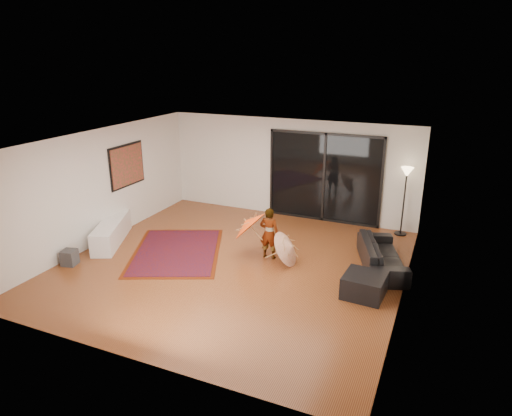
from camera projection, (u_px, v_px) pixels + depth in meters
The scene contains 17 objects.
floor at pixel (234, 265), 9.88m from camera, with size 7.00×7.00×0.00m, color brown.
ceiling at pixel (232, 141), 9.01m from camera, with size 7.00×7.00×0.00m, color white.
wall_back at pixel (289, 168), 12.48m from camera, with size 7.00×7.00×0.00m, color silver.
wall_front at pixel (123, 278), 6.41m from camera, with size 7.00×7.00×0.00m, color silver.
wall_left at pixel (100, 187), 10.77m from camera, with size 7.00×7.00×0.00m, color silver.
wall_right at pixel (409, 230), 8.13m from camera, with size 7.00×7.00×0.00m, color silver.
sliding_door at pixel (324, 178), 12.13m from camera, with size 3.06×0.07×2.40m.
painting at pixel (127, 165), 11.52m from camera, with size 0.04×1.28×1.08m.
media_console at pixel (112, 232), 10.98m from camera, with size 0.47×1.90×0.53m, color white.
speaker at pixel (69, 257), 9.83m from camera, with size 0.29×0.29×0.34m, color #424244.
persian_rug at pixel (177, 251), 10.51m from camera, with size 2.87×3.26×0.02m.
sofa at pixel (382, 255), 9.66m from camera, with size 1.99×0.78×0.58m, color black.
ottoman at pixel (364, 285), 8.56m from camera, with size 0.74×0.74×0.43m, color black.
floor_lamp at pixel (406, 182), 11.09m from camera, with size 0.30×0.30×1.74m.
child at pixel (269, 233), 10.04m from camera, with size 0.43×0.28×1.17m, color #999999.
parasol_orange at pixel (246, 224), 10.15m from camera, with size 0.74×0.88×0.89m.
parasol_white at pixel (293, 243), 9.71m from camera, with size 0.58×0.80×0.92m.
Camera 1 is at (4.01, -8.02, 4.36)m, focal length 32.00 mm.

